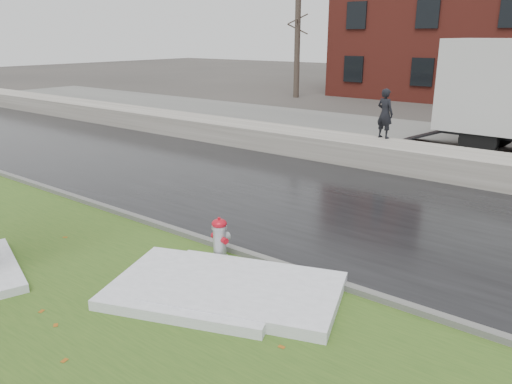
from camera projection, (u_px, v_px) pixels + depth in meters
The scene contains 12 objects.
ground at pixel (176, 266), 8.66m from camera, with size 120.00×120.00×0.00m, color #47423D.
verge at pixel (117, 293), 7.71m from camera, with size 60.00×4.50×0.04m, color #30511B.
road at pixel (313, 201), 12.05m from camera, with size 60.00×7.00×0.03m, color black.
parking_lot at pixel (433, 143), 18.46m from camera, with size 60.00×9.00×0.03m, color slate.
curb at pixel (215, 244), 9.40m from camera, with size 60.00×0.15×0.14m, color slate.
snowbank at pixel (386, 155), 15.11m from camera, with size 60.00×1.60×0.75m, color #B4AEA4.
bg_tree_left at pixel (297, 44), 31.26m from camera, with size 1.40×1.62×6.50m.
bg_tree_center at pixel (414, 44), 30.78m from camera, with size 1.40×1.62×6.50m.
fire_hydrant at pixel (220, 237), 8.70m from camera, with size 0.40×0.36×0.80m.
worker at pixel (385, 113), 15.45m from camera, with size 0.56×0.37×1.54m, color black.
snow_patch_near at pixel (199, 286), 7.72m from camera, with size 2.60×2.00×0.16m, color white.
snow_patch_side at pixel (246, 290), 7.59m from camera, with size 2.80×1.80×0.18m, color white.
Camera 1 is at (5.91, -5.38, 3.83)m, focal length 35.00 mm.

